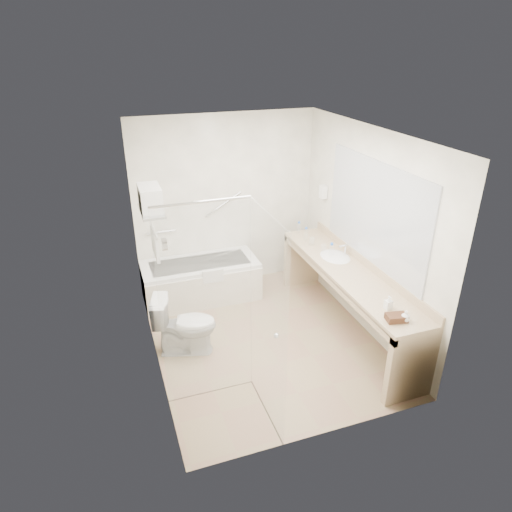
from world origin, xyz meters
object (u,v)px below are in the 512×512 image
object	(u,v)px
toilet	(185,325)
water_bottle_left	(331,252)
bathtub	(201,280)
vanity_counter	(347,286)
amenity_basket	(396,318)

from	to	relation	value
toilet	water_bottle_left	xyz separation A→B (m)	(1.92, 0.13, 0.59)
bathtub	water_bottle_left	size ratio (longest dim) A/B	7.39
bathtub	vanity_counter	bearing A→B (deg)	-42.35
toilet	vanity_counter	bearing A→B (deg)	-80.77
bathtub	amenity_basket	bearing A→B (deg)	-60.35
bathtub	water_bottle_left	distance (m)	1.92
vanity_counter	amenity_basket	distance (m)	1.14
amenity_basket	bathtub	bearing A→B (deg)	119.65
bathtub	water_bottle_left	xyz separation A→B (m)	(1.47, -1.03, 0.67)
water_bottle_left	vanity_counter	bearing A→B (deg)	-81.77
bathtub	water_bottle_left	bearing A→B (deg)	-34.91
vanity_counter	bathtub	bearing A→B (deg)	137.65
bathtub	vanity_counter	world-z (taller)	vanity_counter
toilet	bathtub	bearing A→B (deg)	-5.30
amenity_basket	water_bottle_left	distance (m)	1.47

